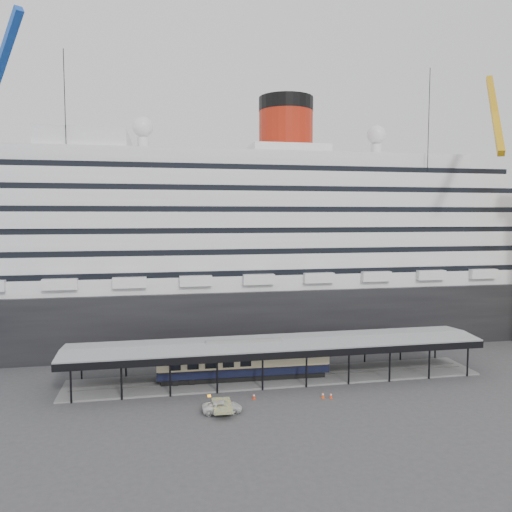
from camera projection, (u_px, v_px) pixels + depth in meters
The scene contains 8 objects.
ground at pixel (286, 391), 62.98m from camera, with size 200.00×200.00×0.00m, color #363638.
cruise_ship at pixel (244, 236), 92.81m from camera, with size 130.00×30.00×43.90m.
platform_canopy at pixel (277, 361), 67.68m from camera, with size 56.00×9.18×5.30m.
port_truck at pixel (222, 407), 56.08m from camera, with size 2.06×4.47×1.24m, color silver.
pullman_carriage at pixel (244, 361), 66.77m from camera, with size 22.99×3.54×22.51m.
traffic_cone_left at pixel (254, 396), 60.21m from camera, with size 0.47×0.47×0.74m.
traffic_cone_mid at pixel (331, 395), 60.50m from camera, with size 0.40×0.40×0.71m.
traffic_cone_right at pixel (323, 395), 60.51m from camera, with size 0.50×0.50×0.78m.
Camera 1 is at (-15.55, -59.52, 22.12)m, focal length 35.00 mm.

